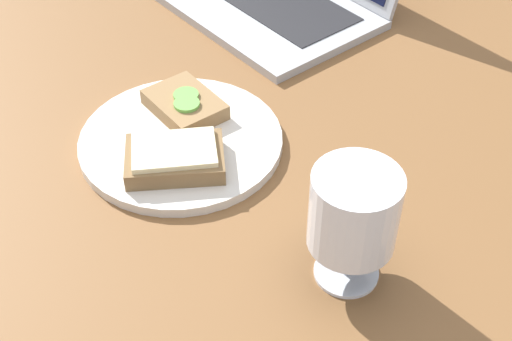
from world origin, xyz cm
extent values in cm
cube|color=brown|center=(0.00, 0.00, 1.50)|extent=(140.00, 140.00, 3.00)
cylinder|color=silver|center=(-7.50, -5.16, 3.63)|extent=(24.95, 24.95, 1.25)
cube|color=#937047|center=(-11.44, -1.70, 5.27)|extent=(10.01, 7.48, 2.03)
cylinder|color=#6BB74C|center=(-11.57, -1.29, 6.50)|extent=(3.20, 3.20, 0.42)
cylinder|color=#6BB74C|center=(-9.99, -2.31, 6.51)|extent=(3.25, 3.25, 0.45)
cube|color=brown|center=(-3.56, -8.61, 5.33)|extent=(12.75, 13.72, 2.15)
cube|color=#F4EAB7|center=(-3.56, -8.61, 6.74)|extent=(10.68, 11.65, 0.69)
cylinder|color=white|center=(19.85, -3.77, 3.20)|extent=(6.66, 6.66, 0.40)
cylinder|color=white|center=(19.85, -3.77, 5.69)|extent=(1.10, 1.10, 4.57)
cylinder|color=white|center=(19.85, -3.77, 12.14)|extent=(8.64, 8.64, 8.34)
cylinder|color=white|center=(19.85, -3.77, 10.68)|extent=(7.95, 7.95, 5.41)
cube|color=#ADAFB5|center=(-25.78, 23.61, 3.67)|extent=(32.27, 22.88, 1.34)
camera|label=1|loc=(50.06, -40.53, 59.99)|focal=50.00mm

